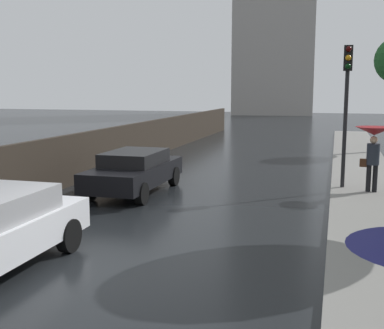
% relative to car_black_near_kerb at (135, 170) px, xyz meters
% --- Properties ---
extents(ground, '(120.00, 120.00, 0.00)m').
position_rel_car_black_near_kerb_xyz_m(ground, '(1.79, -6.57, -0.69)').
color(ground, black).
extents(car_black_near_kerb, '(1.82, 4.34, 1.29)m').
position_rel_car_black_near_kerb_xyz_m(car_black_near_kerb, '(0.00, 0.00, 0.00)').
color(car_black_near_kerb, black).
rests_on(car_black_near_kerb, ground).
extents(pedestrian_with_umbrella_near, '(1.06, 1.06, 1.93)m').
position_rel_car_black_near_kerb_xyz_m(pedestrian_with_umbrella_near, '(6.94, 1.46, 0.98)').
color(pedestrian_with_umbrella_near, black).
rests_on(pedestrian_with_umbrella_near, sidewalk_strip).
extents(traffic_light, '(0.26, 0.39, 4.31)m').
position_rel_car_black_near_kerb_xyz_m(traffic_light, '(6.13, 1.95, 2.44)').
color(traffic_light, black).
rests_on(traffic_light, sidewalk_strip).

